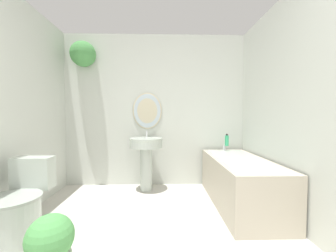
# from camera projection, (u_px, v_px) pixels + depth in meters

# --- Properties ---
(wall_back) EXTENTS (2.96, 0.38, 2.40)m
(wall_back) POSITION_uv_depth(u_px,v_px,m) (147.00, 104.00, 3.29)
(wall_back) COLOR silver
(wall_back) RESTS_ON ground_plane
(wall_right) EXTENTS (0.06, 3.00, 2.40)m
(wall_right) POSITION_uv_depth(u_px,v_px,m) (307.00, 105.00, 1.89)
(wall_right) COLOR silver
(wall_right) RESTS_ON ground_plane
(toilet) EXTENTS (0.45, 0.59, 0.71)m
(toilet) POSITION_uv_depth(u_px,v_px,m) (17.00, 211.00, 1.78)
(toilet) COLOR #B2BCB2
(toilet) RESTS_ON ground_plane
(pedestal_sink) EXTENTS (0.47, 0.47, 0.88)m
(pedestal_sink) POSITION_uv_depth(u_px,v_px,m) (146.00, 153.00, 3.04)
(pedestal_sink) COLOR #B2BCB2
(pedestal_sink) RESTS_ON ground_plane
(bathtub) EXTENTS (0.64, 1.50, 0.65)m
(bathtub) POSITION_uv_depth(u_px,v_px,m) (240.00, 181.00, 2.56)
(bathtub) COLOR #B2A893
(bathtub) RESTS_ON ground_plane
(shampoo_bottle) EXTENTS (0.06, 0.06, 0.18)m
(shampoo_bottle) POSITION_uv_depth(u_px,v_px,m) (227.00, 140.00, 3.15)
(shampoo_bottle) COLOR #38B275
(shampoo_bottle) RESTS_ON bathtub
(potted_plant) EXTENTS (0.30, 0.30, 0.44)m
(potted_plant) POSITION_uv_depth(u_px,v_px,m) (50.00, 246.00, 1.37)
(potted_plant) COLOR silver
(potted_plant) RESTS_ON ground_plane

